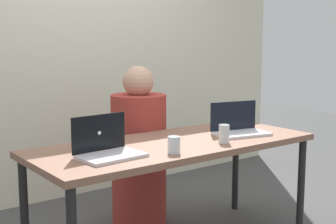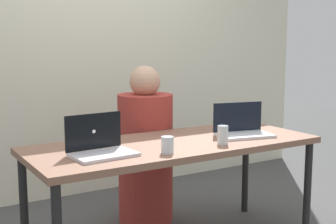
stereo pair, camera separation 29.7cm
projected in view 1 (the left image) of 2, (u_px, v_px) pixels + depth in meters
name	position (u px, v px, depth m)	size (l,w,h in m)	color
back_wall	(70.00, 53.00, 4.03)	(4.77, 0.10, 2.51)	beige
desk	(175.00, 151.00, 2.95)	(1.84, 0.74, 0.73)	brown
person_at_center	(139.00, 154.00, 3.49)	(0.50, 0.50, 1.18)	#A4352D
laptop_front_right	(239.00, 127.00, 3.17)	(0.40, 0.30, 0.22)	silver
laptop_front_left	(107.00, 148.00, 2.55)	(0.36, 0.27, 0.22)	silver
water_glass_right	(224.00, 135.00, 2.89)	(0.07, 0.07, 0.12)	silver
water_glass_left	(174.00, 146.00, 2.63)	(0.07, 0.07, 0.10)	silver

